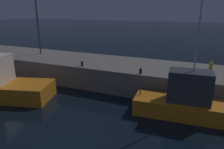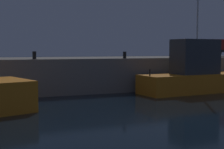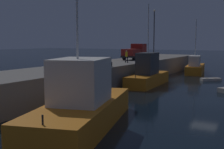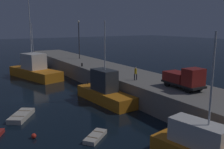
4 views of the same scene
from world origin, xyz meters
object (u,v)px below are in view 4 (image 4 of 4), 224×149
Objects in this scene: fishing_trawler_red at (35,70)px; lamp_post_west at (79,37)px; mooring_buoy_mid at (34,136)px; rowboat_white_mid at (95,137)px; bollard_central at (102,71)px; dockworker at (136,73)px; fishing_boat_orange at (34,62)px; fishing_boat_white at (105,91)px; bollard_west at (82,65)px; rowboat_blue_far at (21,116)px; utility_truck at (184,78)px.

lamp_post_west is (-2.14, 10.35, 5.93)m from fishing_trawler_red.
mooring_buoy_mid is (26.35, -7.05, -1.38)m from fishing_trawler_red.
mooring_buoy_mid is (-2.94, -4.72, 0.04)m from rowboat_white_mid.
fishing_trawler_red is 26.83× the size of bollard_central.
dockworker is at bearing -6.18° from lamp_post_west.
mooring_buoy_mid is at bearing -72.60° from dockworker.
rowboat_white_mid is at bearing -4.56° from fishing_trawler_red.
bollard_central is (-11.42, 13.41, 2.82)m from mooring_buoy_mid.
fishing_boat_orange is 28.35m from bollard_central.
fishing_boat_white reaches higher than bollard_west.
bollard_central is (-14.37, 8.69, 2.86)m from rowboat_white_mid.
bollard_central is (-5.64, 13.26, 2.79)m from rowboat_blue_far.
utility_truck is 21.11m from bollard_west.
fishing_trawler_red is at bearing -139.67° from bollard_west.
utility_truck reaches higher than bollard_central.
fishing_boat_orange is 3.51× the size of rowboat_white_mid.
fishing_boat_white is 33.43m from fishing_boat_orange.
bollard_west is 7.32m from bollard_central.
lamp_post_west is (-22.37, 6.48, 6.08)m from fishing_boat_white.
bollard_west is (-14.10, -1.32, -0.71)m from dockworker.
bollard_central is at bearing 113.04° from rowboat_blue_far.
lamp_post_west is (-28.49, 17.41, 7.31)m from mooring_buoy_mid.
utility_truck reaches higher than dockworker.
fishing_boat_orange is 22.30× the size of mooring_buoy_mid.
fishing_trawler_red reaches higher than bollard_central.
mooring_buoy_mid is at bearing -121.95° from rowboat_white_mid.
rowboat_white_mid is at bearing -31.18° from bollard_central.
rowboat_white_mid is 0.36× the size of lamp_post_west.
fishing_boat_white is at bearing -25.11° from bollard_central.
rowboat_white_mid is 5.42× the size of bollard_central.
utility_truck is at bearing 13.84° from bollard_central.
bollard_central is (7.32, -0.09, -0.02)m from bollard_west.
fishing_boat_white reaches higher than bollard_central.
lamp_post_west is 1.56× the size of utility_truck.
mooring_buoy_mid is (39.55, -10.35, -0.90)m from fishing_boat_orange.
fishing_boat_white reaches higher than rowboat_white_mid.
fishing_boat_orange reaches higher than bollard_west.
rowboat_blue_far is 2.37× the size of dockworker.
dockworker is (23.84, -2.58, -3.76)m from lamp_post_west.
bollard_west is (-21.69, 8.79, 2.88)m from rowboat_white_mid.
rowboat_blue_far is (-8.73, -4.57, 0.07)m from rowboat_white_mid.
fishing_boat_orange is 14.60m from lamp_post_west.
mooring_buoy_mid is 0.80× the size of bollard_west.
lamp_post_west is (11.06, 7.05, 6.41)m from fishing_boat_orange.
rowboat_white_mid is (9.06, -6.21, -1.27)m from fishing_boat_white.
fishing_trawler_red is 23.15m from dockworker.
rowboat_blue_far is at bearing -45.85° from bollard_west.
fishing_boat_orange reaches higher than utility_truck.
fishing_boat_white is at bearing -11.55° from bollard_west.
bollard_west is (9.74, -3.90, -4.47)m from lamp_post_west.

